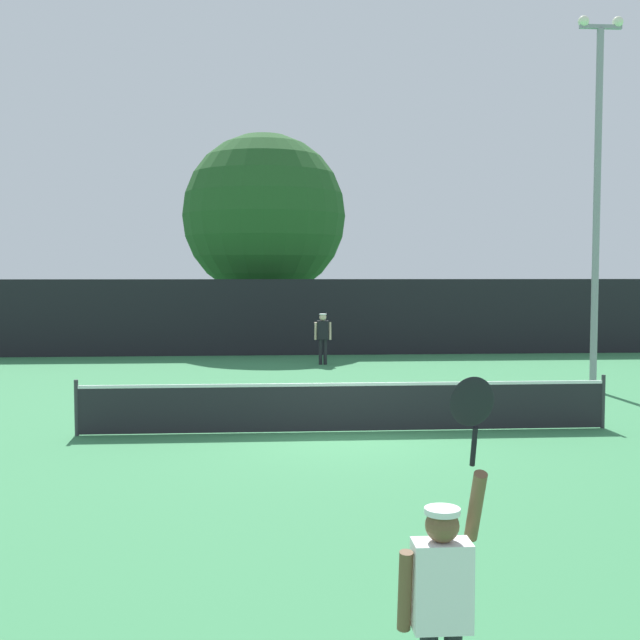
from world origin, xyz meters
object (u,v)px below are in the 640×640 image
at_px(tennis_ball, 327,419).
at_px(parked_car_far, 420,320).
at_px(player_serving, 443,589).
at_px(parked_car_near, 116,325).
at_px(player_receiving, 323,333).
at_px(parked_car_mid, 248,321).
at_px(large_tree, 264,216).
at_px(light_pole, 597,183).

height_order(tennis_ball, parked_car_far, parked_car_far).
distance_m(player_serving, parked_car_near, 30.77).
distance_m(player_receiving, parked_car_far, 13.07).
height_order(player_serving, parked_car_near, player_serving).
bearing_deg(parked_car_mid, player_receiving, -83.09).
relative_size(large_tree, parked_car_near, 2.07).
height_order(light_pole, parked_car_mid, light_pole).
bearing_deg(parked_car_far, tennis_ball, -109.31).
height_order(tennis_ball, light_pole, light_pole).
height_order(light_pole, parked_car_far, light_pole).
bearing_deg(parked_car_far, parked_car_near, -171.12).
distance_m(tennis_ball, parked_car_near, 20.21).
xyz_separation_m(light_pole, parked_car_mid, (-9.45, 17.29, -4.62)).
height_order(large_tree, parked_car_near, large_tree).
xyz_separation_m(light_pole, parked_car_near, (-15.17, 14.97, -4.62)).
bearing_deg(player_receiving, parked_car_mid, -75.90).
xyz_separation_m(player_receiving, tennis_ball, (-0.62, -9.82, -1.02)).
height_order(light_pole, parked_car_near, light_pole).
height_order(player_receiving, parked_car_near, player_receiving).
bearing_deg(player_receiving, parked_car_far, -115.63).
bearing_deg(tennis_ball, parked_car_mid, 95.91).
relative_size(player_receiving, parked_car_near, 0.40).
bearing_deg(light_pole, player_serving, -116.59).
distance_m(player_receiving, tennis_ball, 9.90).
height_order(parked_car_near, parked_car_mid, same).
relative_size(player_serving, parked_car_far, 0.56).
xyz_separation_m(tennis_ball, light_pole, (7.29, 3.63, 5.37)).
bearing_deg(light_pole, parked_car_near, 135.39).
xyz_separation_m(player_serving, large_tree, (-1.22, 28.37, 4.45)).
bearing_deg(large_tree, tennis_ball, -85.52).
xyz_separation_m(player_serving, parked_car_far, (6.40, 32.78, -0.27)).
bearing_deg(large_tree, light_pole, -57.52).
bearing_deg(parked_car_near, player_serving, -79.93).
height_order(player_receiving, large_tree, large_tree).
xyz_separation_m(player_receiving, parked_car_near, (-8.51, 8.77, -0.28)).
distance_m(player_receiving, parked_car_near, 12.22).
distance_m(player_receiving, parked_car_mid, 11.44).
relative_size(light_pole, large_tree, 1.07).
bearing_deg(tennis_ball, player_serving, -90.64).
xyz_separation_m(player_serving, light_pole, (7.41, 14.80, 4.35)).
distance_m(parked_car_mid, parked_car_far, 8.47).
height_order(tennis_ball, parked_car_mid, parked_car_mid).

